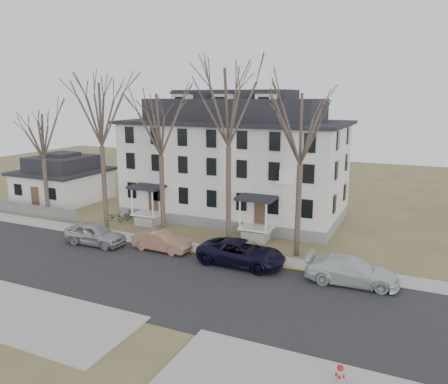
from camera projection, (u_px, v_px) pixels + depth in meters
The scene contains 19 objects.
ground at pixel (147, 292), 26.10m from camera, with size 120.00×120.00×0.00m, color olive.
main_road at pixel (165, 280), 27.87m from camera, with size 120.00×10.00×0.04m, color #27272A.
far_sidewalk at pixel (207, 250), 33.20m from camera, with size 120.00×2.00×0.08m, color #A09F97.
yellow_curb at pixel (265, 265), 30.37m from camera, with size 14.00×0.25×0.06m, color gold.
boarding_house at pixel (235, 161), 41.70m from camera, with size 20.80×12.36×12.05m.
small_house at pixel (63, 181), 48.76m from camera, with size 8.70×8.70×5.00m.
fence at pixel (24, 215), 43.07m from camera, with size 14.00×0.06×1.20m, color gray.
tree_far_left at pixel (100, 110), 37.05m from camera, with size 8.40×8.40×13.72m.
tree_mid_left at pixel (160, 120), 34.77m from camera, with size 7.80×7.80×12.74m.
tree_center at pixel (229, 102), 32.01m from camera, with size 9.00×9.00×14.70m.
tree_mid_right at pixel (301, 124), 30.10m from camera, with size 7.80×7.80×12.74m.
tree_bungalow at pixel (41, 133), 40.37m from camera, with size 6.60×6.60×10.78m.
car_silver at pixel (95, 234), 34.29m from camera, with size 2.01×5.00×1.70m, color #A4A5A6.
car_tan at pixel (162, 241), 32.98m from camera, with size 1.59×4.56×1.50m, color #90664E.
car_navy at pixel (241, 253), 30.18m from camera, with size 2.83×6.13×1.70m, color black.
car_white at pixel (352, 271), 27.14m from camera, with size 2.32×5.71×1.66m, color silver.
bicycle_left at pixel (115, 217), 40.62m from camera, with size 0.64×1.83×0.96m, color black.
bicycle_right at pixel (132, 216), 40.90m from camera, with size 0.48×1.69×1.02m, color black.
fire_hydrant at pixel (340, 375), 17.63m from camera, with size 0.38×0.36×0.92m.
Camera 1 is at (14.28, -20.07, 11.49)m, focal length 35.00 mm.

